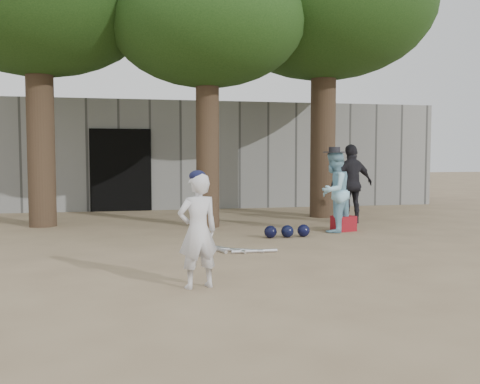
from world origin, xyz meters
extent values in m
plane|color=#937C5E|center=(0.00, 0.00, 0.00)|extent=(70.00, 70.00, 0.00)
imported|color=silver|center=(-0.30, -0.89, 0.65)|extent=(0.54, 0.42, 1.30)
imported|color=#95CEE6|center=(2.89, 2.91, 0.80)|extent=(0.98, 0.96, 1.59)
imported|color=black|center=(3.79, 4.11, 0.87)|extent=(1.08, 0.58, 1.74)
cube|color=#A61625|center=(3.14, 3.01, 0.15)|extent=(0.48, 0.41, 0.30)
cube|color=gray|center=(0.00, 8.00, 1.50)|extent=(16.00, 0.35, 3.00)
cube|color=black|center=(-1.20, 7.80, 1.10)|extent=(1.60, 0.08, 2.20)
cube|color=slate|center=(0.00, 10.50, 1.50)|extent=(16.00, 5.00, 3.00)
sphere|color=black|center=(1.47, 2.43, 0.12)|extent=(0.23, 0.23, 0.23)
sphere|color=black|center=(1.79, 2.43, 0.12)|extent=(0.23, 0.23, 0.23)
sphere|color=black|center=(2.11, 2.46, 0.12)|extent=(0.23, 0.23, 0.23)
cylinder|color=silver|center=(0.30, 1.43, 0.03)|extent=(0.25, 0.71, 0.06)
cylinder|color=silver|center=(0.48, 1.31, 0.03)|extent=(0.45, 0.62, 0.06)
cylinder|color=silver|center=(0.66, 1.19, 0.03)|extent=(0.66, 0.39, 0.06)
cylinder|color=silver|center=(0.84, 1.07, 0.03)|extent=(0.72, 0.07, 0.06)
cylinder|color=brown|center=(-2.80, 5.00, 2.75)|extent=(0.56, 0.56, 5.50)
cylinder|color=brown|center=(0.60, 4.20, 2.50)|extent=(0.48, 0.48, 5.00)
ellipsoid|color=#284C19|center=(0.60, 4.20, 4.20)|extent=(4.00, 4.00, 2.60)
cylinder|color=brown|center=(3.60, 5.40, 2.90)|extent=(0.60, 0.60, 5.80)
ellipsoid|color=#284C19|center=(3.60, 5.40, 5.00)|extent=(5.20, 5.20, 3.38)
camera|label=1|loc=(-1.09, -6.84, 1.51)|focal=40.00mm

